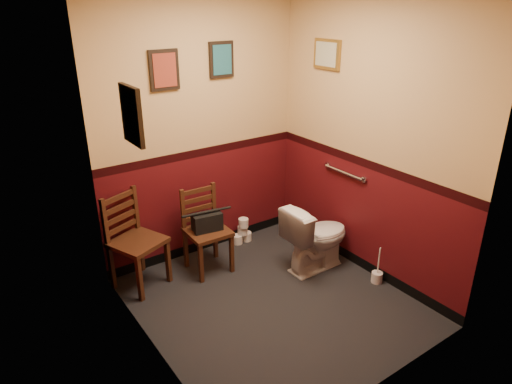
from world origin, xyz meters
TOP-DOWN VIEW (x-y plane):
  - floor at (0.00, 0.00)m, footprint 2.20×2.40m
  - wall_back at (0.00, 1.20)m, footprint 2.20×0.00m
  - wall_front at (0.00, -1.20)m, footprint 2.20×0.00m
  - wall_left at (-1.10, 0.00)m, footprint 0.00×2.40m
  - wall_right at (1.10, 0.00)m, footprint 0.00×2.40m
  - grab_bar at (1.07, 0.25)m, footprint 0.05×0.56m
  - framed_print_back_a at (-0.35, 1.18)m, footprint 0.28×0.04m
  - framed_print_back_b at (0.25, 1.18)m, footprint 0.26×0.04m
  - framed_print_left at (-1.08, 0.10)m, footprint 0.04×0.30m
  - framed_print_right at (1.08, 0.60)m, footprint 0.04×0.34m
  - toilet at (0.72, 0.22)m, footprint 0.71×0.40m
  - toilet_brush at (1.02, -0.33)m, footprint 0.11×0.11m
  - chair_left at (-0.87, 0.99)m, footprint 0.56×0.56m
  - chair_right at (-0.18, 0.85)m, footprint 0.41×0.41m
  - handbag at (-0.19, 0.81)m, footprint 0.30×0.18m
  - tp_stack at (0.40, 1.08)m, footprint 0.23×0.14m

SIDE VIEW (x-z plane):
  - floor at x=0.00m, z-range 0.00..0.00m
  - toilet_brush at x=1.02m, z-range -0.13..0.25m
  - tp_stack at x=0.40m, z-range -0.03..0.28m
  - toilet at x=0.72m, z-range 0.00..0.69m
  - chair_right at x=-0.18m, z-range 0.00..0.85m
  - chair_left at x=-0.87m, z-range 0.00..0.92m
  - handbag at x=-0.19m, z-range 0.43..0.64m
  - grab_bar at x=1.07m, z-range 0.92..0.98m
  - wall_back at x=0.00m, z-range 0.00..2.70m
  - wall_front at x=0.00m, z-range 0.00..2.70m
  - wall_left at x=-1.10m, z-range 0.00..2.70m
  - wall_right at x=1.10m, z-range 0.00..2.70m
  - framed_print_left at x=-1.08m, z-range 1.66..2.04m
  - framed_print_back_a at x=-0.35m, z-range 1.77..2.13m
  - framed_print_back_b at x=0.25m, z-range 1.83..2.17m
  - framed_print_right at x=1.08m, z-range 1.91..2.19m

